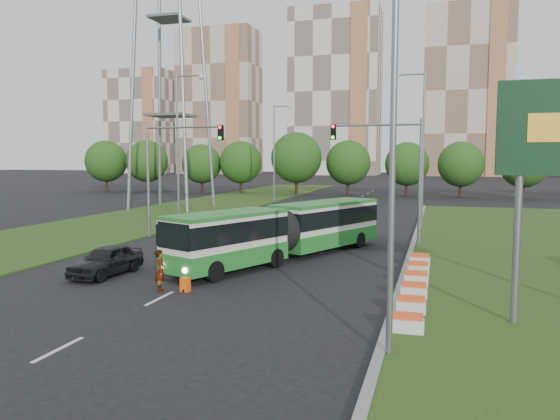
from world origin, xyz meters
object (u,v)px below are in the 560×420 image
(traffic_mast_left, at_px, (169,161))
(car_left_far, at_px, (238,222))
(car_left_near, at_px, (106,260))
(articulated_bus, at_px, (281,231))
(traffic_mast_median, at_px, (394,161))
(pedestrian, at_px, (160,271))
(shopping_trolley, at_px, (185,285))

(traffic_mast_left, height_order, car_left_far, traffic_mast_left)
(traffic_mast_left, bearing_deg, car_left_near, -76.40)
(traffic_mast_left, xyz_separation_m, articulated_bus, (9.62, -5.42, -3.79))
(traffic_mast_median, bearing_deg, pedestrian, -119.00)
(articulated_bus, bearing_deg, shopping_trolley, -77.95)
(traffic_mast_left, relative_size, shopping_trolley, 13.35)
(traffic_mast_left, bearing_deg, car_left_far, 53.64)
(traffic_mast_left, bearing_deg, traffic_mast_median, 3.77)
(articulated_bus, distance_m, shopping_trolley, 8.58)
(shopping_trolley, bearing_deg, car_left_far, 113.15)
(articulated_bus, xyz_separation_m, shopping_trolley, (-1.74, -8.30, -1.27))
(traffic_mast_left, bearing_deg, shopping_trolley, -60.15)
(car_left_near, relative_size, shopping_trolley, 7.03)
(car_left_near, distance_m, shopping_trolley, 5.36)
(car_left_far, height_order, pedestrian, pedestrian)
(car_left_near, xyz_separation_m, shopping_trolley, (5.01, -1.86, -0.42))
(car_left_far, xyz_separation_m, pedestrian, (3.55, -18.46, 0.22))
(car_left_near, bearing_deg, articulated_bus, 47.73)
(car_left_near, bearing_deg, traffic_mast_left, 107.64)
(traffic_mast_left, bearing_deg, pedestrian, -63.79)
(traffic_mast_median, distance_m, shopping_trolley, 17.19)
(traffic_mast_left, distance_m, car_left_far, 7.30)
(pedestrian, distance_m, shopping_trolley, 1.19)
(articulated_bus, bearing_deg, car_left_far, 146.27)
(traffic_mast_left, distance_m, pedestrian, 16.18)
(car_left_near, xyz_separation_m, pedestrian, (4.00, -2.09, 0.16))
(articulated_bus, bearing_deg, car_left_near, -112.45)
(traffic_mast_median, distance_m, car_left_far, 13.21)
(traffic_mast_median, relative_size, articulated_bus, 0.52)
(traffic_mast_median, xyz_separation_m, car_left_near, (-12.29, -12.87, -4.63))
(traffic_mast_left, distance_m, shopping_trolley, 16.62)
(traffic_mast_left, xyz_separation_m, shopping_trolley, (7.88, -13.73, -5.05))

